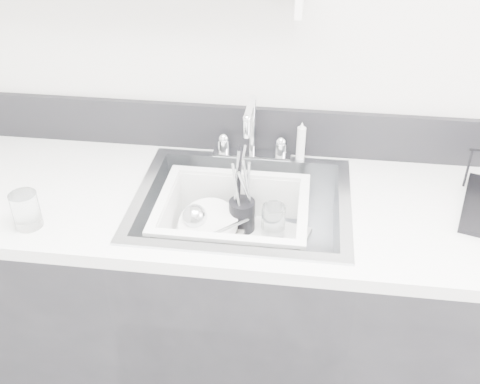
# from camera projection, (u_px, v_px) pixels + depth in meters

# --- Properties ---
(room_shell) EXTENTS (3.50, 3.00, 2.60)m
(room_shell) POSITION_uv_depth(u_px,v_px,m) (145.00, 27.00, 0.58)
(room_shell) COLOR silver
(room_shell) RESTS_ON ground
(counter_run) EXTENTS (3.20, 0.62, 0.92)m
(counter_run) POSITION_uv_depth(u_px,v_px,m) (242.00, 310.00, 1.92)
(counter_run) COLOR black
(counter_run) RESTS_ON ground
(backsplash) EXTENTS (3.20, 0.02, 0.16)m
(backsplash) POSITION_uv_depth(u_px,v_px,m) (254.00, 130.00, 1.87)
(backsplash) COLOR black
(backsplash) RESTS_ON counter_run
(sink) EXTENTS (0.64, 0.52, 0.20)m
(sink) POSITION_uv_depth(u_px,v_px,m) (242.00, 224.00, 1.72)
(sink) COLOR silver
(sink) RESTS_ON counter_run
(faucet) EXTENTS (0.26, 0.18, 0.23)m
(faucet) POSITION_uv_depth(u_px,v_px,m) (252.00, 142.00, 1.84)
(faucet) COLOR silver
(faucet) RESTS_ON counter_run
(side_sprayer) EXTENTS (0.03, 0.03, 0.14)m
(side_sprayer) POSITION_uv_depth(u_px,v_px,m) (301.00, 141.00, 1.82)
(side_sprayer) COLOR silver
(side_sprayer) RESTS_ON counter_run
(wash_tub) EXTENTS (0.52, 0.46, 0.17)m
(wash_tub) POSITION_uv_depth(u_px,v_px,m) (233.00, 224.00, 1.70)
(wash_tub) COLOR silver
(wash_tub) RESTS_ON sink
(plate_stack) EXTENTS (0.23, 0.22, 0.09)m
(plate_stack) POSITION_uv_depth(u_px,v_px,m) (211.00, 230.00, 1.76)
(plate_stack) COLOR white
(plate_stack) RESTS_ON wash_tub
(utensil_cup) EXTENTS (0.08, 0.08, 0.28)m
(utensil_cup) POSITION_uv_depth(u_px,v_px,m) (242.00, 213.00, 1.77)
(utensil_cup) COLOR black
(utensil_cup) RESTS_ON wash_tub
(ladle) EXTENTS (0.31, 0.26, 0.09)m
(ladle) POSITION_uv_depth(u_px,v_px,m) (213.00, 231.00, 1.72)
(ladle) COLOR silver
(ladle) RESTS_ON wash_tub
(tumbler_in_tub) EXTENTS (0.09, 0.09, 0.11)m
(tumbler_in_tub) POSITION_uv_depth(u_px,v_px,m) (273.00, 221.00, 1.75)
(tumbler_in_tub) COLOR white
(tumbler_in_tub) RESTS_ON wash_tub
(tumbler_counter) EXTENTS (0.10, 0.10, 0.10)m
(tumbler_counter) POSITION_uv_depth(u_px,v_px,m) (26.00, 210.00, 1.53)
(tumbler_counter) COLOR white
(tumbler_counter) RESTS_ON counter_run
(bowl_small) EXTENTS (0.11, 0.11, 0.03)m
(bowl_small) POSITION_uv_depth(u_px,v_px,m) (258.00, 253.00, 1.67)
(bowl_small) COLOR white
(bowl_small) RESTS_ON wash_tub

